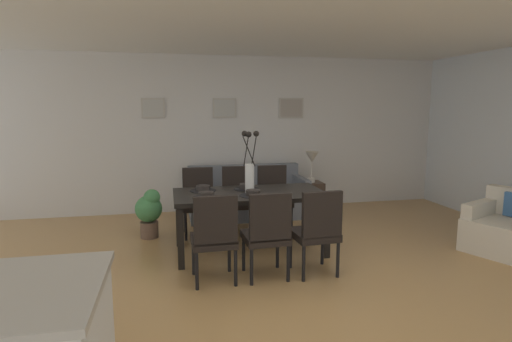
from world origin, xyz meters
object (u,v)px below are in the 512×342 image
at_px(dining_table, 250,199).
at_px(dining_chair_mid_right, 274,195).
at_px(bowl_near_right, 203,188).
at_px(dining_chair_far_right, 238,196).
at_px(dining_chair_near_right, 199,198).
at_px(table_lamp, 312,160).
at_px(side_table, 311,197).
at_px(centerpiece_vase, 250,169).
at_px(dining_chair_mid_left, 317,228).
at_px(bowl_far_left, 253,192).
at_px(framed_picture_right, 291,108).
at_px(sofa, 247,199).
at_px(dining_chair_far_left, 267,231).
at_px(framed_picture_center, 224,108).
at_px(potted_plant, 149,211).
at_px(bowl_near_left, 206,194).
at_px(dining_chair_near_left, 214,234).
at_px(armchair, 509,229).
at_px(framed_picture_left, 153,108).
at_px(bowl_far_right, 246,186).

xyz_separation_m(dining_table, dining_chair_mid_right, (0.52, 0.83, -0.15)).
bearing_deg(bowl_near_right, dining_chair_far_right, 50.38).
xyz_separation_m(dining_chair_near_right, table_lamp, (1.92, 0.79, 0.38)).
xyz_separation_m(dining_table, side_table, (1.37, 1.64, -0.40)).
bearing_deg(side_table, bowl_near_right, -143.10).
relative_size(dining_chair_far_right, centerpiece_vase, 1.25).
bearing_deg(dining_chair_mid_left, dining_chair_far_right, 107.71).
height_order(dining_chair_near_right, bowl_far_left, dining_chair_near_right).
relative_size(bowl_near_right, framed_picture_right, 0.39).
height_order(dining_chair_mid_right, sofa, dining_chair_mid_right).
distance_m(dining_chair_far_left, framed_picture_right, 3.45).
height_order(sofa, framed_picture_center, framed_picture_center).
bearing_deg(potted_plant, bowl_near_left, -56.38).
bearing_deg(dining_chair_mid_left, dining_chair_near_left, 178.99).
xyz_separation_m(dining_chair_near_left, armchair, (3.59, 0.16, -0.23)).
bearing_deg(dining_chair_near_right, side_table, 22.37).
xyz_separation_m(centerpiece_vase, side_table, (1.37, 1.64, -0.76)).
relative_size(dining_chair_near_right, framed_picture_left, 2.50).
bearing_deg(framed_picture_center, armchair, -42.84).
distance_m(bowl_near_left, side_table, 2.70).
xyz_separation_m(bowl_far_right, sofa, (0.29, 1.48, -0.50)).
xyz_separation_m(framed_picture_center, framed_picture_right, (1.16, -0.00, 0.00)).
height_order(dining_chair_mid_right, framed_picture_center, framed_picture_center).
xyz_separation_m(dining_table, table_lamp, (1.37, 1.64, 0.23)).
bearing_deg(armchair, centerpiece_vase, 167.44).
bearing_deg(bowl_far_left, dining_chair_mid_left, -50.53).
xyz_separation_m(dining_chair_far_right, armchair, (3.08, -1.53, -0.23)).
height_order(dining_chair_far_left, sofa, dining_chair_far_left).
distance_m(bowl_near_right, table_lamp, 2.39).
height_order(dining_table, bowl_near_right, bowl_near_right).
xyz_separation_m(armchair, potted_plant, (-4.29, 1.50, 0.09)).
bearing_deg(bowl_far_right, armchair, -16.10).
bearing_deg(side_table, bowl_far_right, -133.68).
distance_m(bowl_near_left, armchair, 3.68).
distance_m(dining_chair_far_left, table_lamp, 2.86).
height_order(side_table, framed_picture_right, framed_picture_right).
relative_size(dining_chair_mid_left, dining_chair_mid_right, 1.00).
bearing_deg(armchair, framed_picture_left, 146.05).
xyz_separation_m(dining_chair_mid_left, side_table, (0.83, 2.50, -0.25)).
relative_size(dining_chair_mid_right, framed_picture_left, 2.50).
relative_size(dining_chair_far_right, sofa, 0.49).
relative_size(bowl_far_right, framed_picture_right, 0.39).
bearing_deg(dining_chair_mid_right, bowl_near_left, -135.45).
distance_m(dining_chair_mid_right, table_lamp, 1.23).
bearing_deg(table_lamp, dining_chair_far_right, -150.20).
height_order(dining_chair_near_left, bowl_far_right, dining_chair_near_left).
xyz_separation_m(dining_chair_near_left, sofa, (0.81, 2.53, -0.23)).
distance_m(dining_chair_mid_left, sofa, 2.57).
height_order(dining_table, framed_picture_left, framed_picture_left).
relative_size(bowl_near_left, sofa, 0.09).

